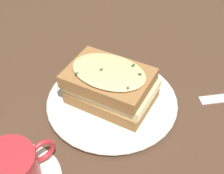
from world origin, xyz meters
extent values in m
plane|color=#473021|center=(0.00, 0.00, 0.00)|extent=(2.40, 2.40, 0.00)
cylinder|color=silver|center=(0.01, -0.03, 0.01)|extent=(0.24, 0.24, 0.02)
torus|color=silver|center=(0.01, -0.03, 0.01)|extent=(0.25, 0.25, 0.01)
cube|color=olive|center=(0.01, -0.03, 0.03)|extent=(0.16, 0.11, 0.02)
cube|color=#EFDB93|center=(0.01, -0.03, 0.05)|extent=(0.16, 0.11, 0.02)
cube|color=olive|center=(0.01, -0.02, 0.07)|extent=(0.16, 0.12, 0.02)
ellipsoid|color=#DBBC7F|center=(0.01, -0.02, 0.09)|extent=(0.14, 0.10, 0.01)
cube|color=#2D6028|center=(0.02, -0.01, 0.09)|extent=(0.01, 0.01, 0.00)
cube|color=#2D6028|center=(-0.04, -0.04, 0.09)|extent=(0.01, 0.00, 0.00)
cube|color=#2D6028|center=(-0.04, 0.00, 0.09)|extent=(0.01, 0.01, 0.00)
cube|color=#2D6028|center=(-0.02, -0.06, 0.09)|extent=(0.00, 0.01, 0.00)
cube|color=#2D6028|center=(0.05, 0.02, 0.09)|extent=(0.00, 0.01, 0.00)
cylinder|color=#AD282D|center=(0.05, 0.20, 0.04)|extent=(0.08, 0.08, 0.06)
cylinder|color=#381E0F|center=(0.05, 0.20, 0.06)|extent=(0.07, 0.07, 0.00)
torus|color=#AD282D|center=(0.03, 0.14, 0.04)|extent=(0.02, 0.04, 0.04)
cube|color=silver|center=(-0.16, -0.15, 0.00)|extent=(0.07, 0.06, 0.00)
cube|color=#333335|center=(-0.16, -0.14, 0.00)|extent=(0.03, 0.03, 0.00)
cube|color=#333335|center=(-0.15, -0.14, 0.00)|extent=(0.03, 0.03, 0.00)
cube|color=#333335|center=(-0.15, -0.15, 0.00)|extent=(0.03, 0.03, 0.00)
camera|label=1|loc=(-0.21, 0.33, 0.44)|focal=50.00mm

